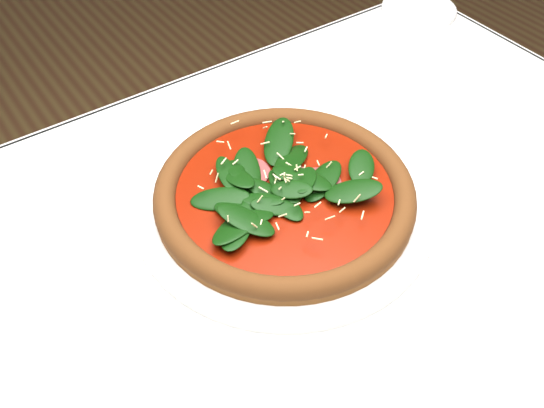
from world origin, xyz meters
TOP-DOWN VIEW (x-y plane):
  - dining_table at (0.00, 0.00)m, footprint 1.21×0.81m
  - plate at (0.04, 0.07)m, footprint 0.38×0.38m
  - pizza at (0.04, 0.07)m, footprint 0.43×0.43m
  - saucer_far at (0.54, 0.34)m, footprint 0.14×0.14m

SIDE VIEW (x-z plane):
  - dining_table at x=0.00m, z-range 0.27..1.02m
  - saucer_far at x=0.54m, z-range 0.75..0.76m
  - plate at x=0.04m, z-range 0.75..0.77m
  - pizza at x=0.04m, z-range 0.76..0.80m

